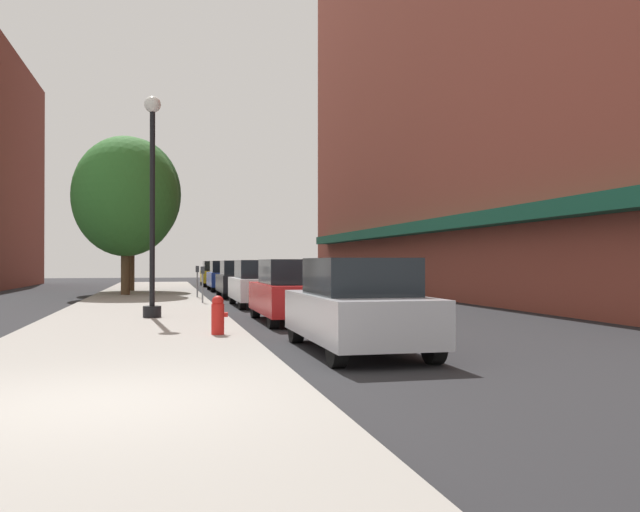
{
  "coord_description": "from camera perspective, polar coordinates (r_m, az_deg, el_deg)",
  "views": [
    {
      "loc": [
        0.68,
        -7.39,
        1.59
      ],
      "look_at": [
        6.76,
        18.75,
        1.83
      ],
      "focal_mm": 37.76,
      "sensor_mm": 36.0,
      "label": 1
    }
  ],
  "objects": [
    {
      "name": "car_silver",
      "position": [
        11.85,
        3.19,
        -4.3
      ],
      "size": [
        1.8,
        4.3,
        1.66
      ],
      "rotation": [
        0.0,
        0.0,
        0.02
      ],
      "color": "black",
      "rests_on": "ground"
    },
    {
      "name": "parking_meter_far",
      "position": [
        28.64,
        -10.36,
        -1.79
      ],
      "size": [
        0.14,
        0.09,
        1.31
      ],
      "color": "slate",
      "rests_on": "sidewalk_slab"
    },
    {
      "name": "building_right_brick",
      "position": [
        34.97,
        12.82,
        20.29
      ],
      "size": [
        6.8,
        40.0,
        28.07
      ],
      "color": "brown",
      "rests_on": "ground"
    },
    {
      "name": "car_white",
      "position": [
        24.13,
        -5.19,
        -2.37
      ],
      "size": [
        1.8,
        4.3,
        1.66
      ],
      "rotation": [
        0.0,
        0.0,
        0.04
      ],
      "color": "black",
      "rests_on": "ground"
    },
    {
      "name": "ground_plane",
      "position": [
        25.66,
        -5.65,
        -4.07
      ],
      "size": [
        90.0,
        90.0,
        0.0
      ],
      "primitive_type": "plane",
      "color": "#232326"
    },
    {
      "name": "car_yellow",
      "position": [
        44.9,
        -8.86,
        -1.51
      ],
      "size": [
        1.8,
        4.3,
        1.66
      ],
      "rotation": [
        0.0,
        0.0,
        0.03
      ],
      "color": "black",
      "rests_on": "ground"
    },
    {
      "name": "car_black",
      "position": [
        30.59,
        -6.87,
        -1.98
      ],
      "size": [
        1.8,
        4.3,
        1.66
      ],
      "rotation": [
        0.0,
        0.0,
        0.01
      ],
      "color": "black",
      "rests_on": "ground"
    },
    {
      "name": "sidewalk_slab",
      "position": [
        26.45,
        -14.58,
        -3.82
      ],
      "size": [
        4.8,
        50.0,
        0.12
      ],
      "primitive_type": "cube",
      "color": "gray",
      "rests_on": "ground"
    },
    {
      "name": "fire_hydrant",
      "position": [
        13.84,
        -8.65,
        -4.95
      ],
      "size": [
        0.33,
        0.26,
        0.79
      ],
      "color": "red",
      "rests_on": "sidewalk_slab"
    },
    {
      "name": "tree_mid",
      "position": [
        31.7,
        -16.15,
        4.87
      ],
      "size": [
        4.72,
        4.72,
        7.16
      ],
      "color": "#4C3823",
      "rests_on": "sidewalk_slab"
    },
    {
      "name": "parking_meter_near",
      "position": [
        24.74,
        -9.93,
        -1.99
      ],
      "size": [
        0.14,
        0.09,
        1.31
      ],
      "color": "slate",
      "rests_on": "sidewalk_slab"
    },
    {
      "name": "car_red",
      "position": [
        17.73,
        -2.3,
        -3.04
      ],
      "size": [
        1.8,
        4.3,
        1.66
      ],
      "rotation": [
        0.0,
        0.0,
        0.02
      ],
      "color": "black",
      "rests_on": "ground"
    },
    {
      "name": "tree_near",
      "position": [
        36.18,
        -15.75,
        5.04
      ],
      "size": [
        5.1,
        5.1,
        7.91
      ],
      "color": "#4C3823",
      "rests_on": "sidewalk_slab"
    },
    {
      "name": "lamppost",
      "position": [
        18.5,
        -14.02,
        4.5
      ],
      "size": [
        0.48,
        0.48,
        5.9
      ],
      "color": "black",
      "rests_on": "sidewalk_slab"
    },
    {
      "name": "car_blue",
      "position": [
        37.59,
        -8.03,
        -1.7
      ],
      "size": [
        1.8,
        4.3,
        1.66
      ],
      "rotation": [
        0.0,
        0.0,
        0.0
      ],
      "color": "black",
      "rests_on": "ground"
    }
  ]
}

